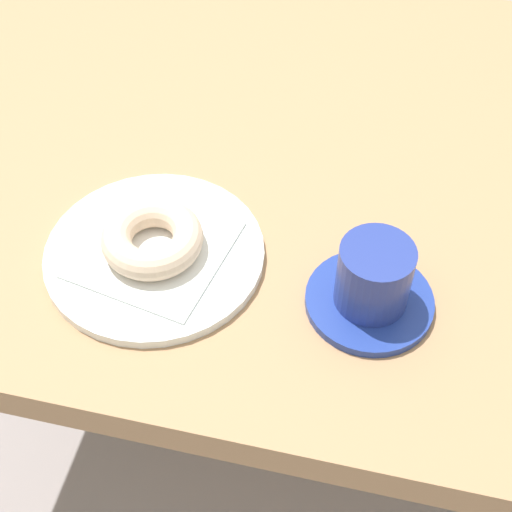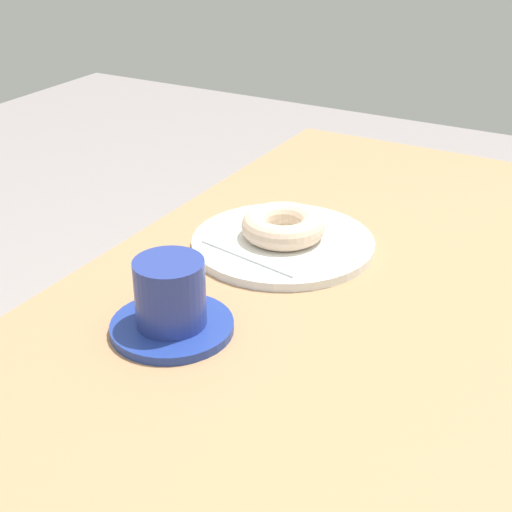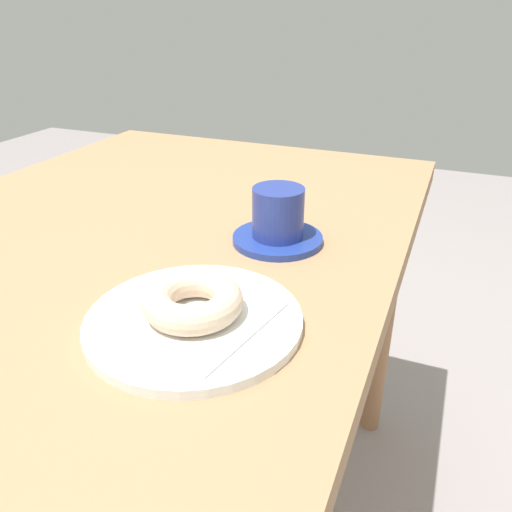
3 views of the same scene
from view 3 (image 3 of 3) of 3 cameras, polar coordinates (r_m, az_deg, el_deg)
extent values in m
cube|color=#A67A53|center=(0.77, -15.50, 0.04)|extent=(1.21, 0.79, 0.04)
cylinder|color=#A5734F|center=(1.26, 14.19, -7.21)|extent=(0.05, 0.05, 0.66)
cylinder|color=#A5734F|center=(1.47, -12.73, -1.59)|extent=(0.05, 0.05, 0.66)
cylinder|color=white|center=(0.55, -7.01, -7.24)|extent=(0.23, 0.23, 0.01)
cube|color=white|center=(0.54, -7.05, -6.61)|extent=(0.17, 0.17, 0.00)
torus|color=beige|center=(0.54, -7.15, -5.05)|extent=(0.11, 0.11, 0.03)
cylinder|color=navy|center=(0.73, 2.45, 1.95)|extent=(0.13, 0.13, 0.01)
cylinder|color=navy|center=(0.71, 2.52, 4.94)|extent=(0.07, 0.07, 0.07)
cylinder|color=black|center=(0.70, 2.57, 7.36)|extent=(0.06, 0.06, 0.00)
camera|label=1|loc=(0.73, 58.35, 41.59)|focal=52.83mm
camera|label=2|loc=(1.32, -7.04, 31.93)|focal=52.81mm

